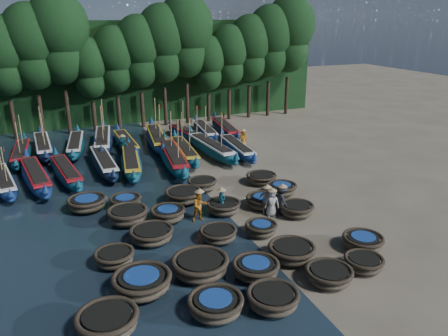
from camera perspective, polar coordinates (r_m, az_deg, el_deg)
name	(u,v)px	position (r m, az deg, el deg)	size (l,w,h in m)	color
ground	(216,203)	(25.79, -1.06, -4.58)	(120.00, 120.00, 0.00)	#7F725C
foliage_wall	(132,72)	(46.60, -11.91, 12.20)	(40.00, 3.00, 10.00)	black
coracle_0	(107,322)	(16.45, -14.99, -18.83)	(2.64, 2.64, 0.82)	brown
coracle_1	(216,305)	(16.78, -1.10, -17.41)	(2.11, 2.11, 0.72)	brown
coracle_2	(273,299)	(17.15, 6.41, -16.61)	(2.48, 2.48, 0.73)	brown
coracle_3	(329,275)	(18.94, 13.55, -13.41)	(1.99, 1.99, 0.66)	brown
coracle_4	(364,263)	(20.15, 17.79, -11.71)	(1.91, 1.91, 0.65)	brown
coracle_5	(142,282)	(18.13, -10.67, -14.46)	(2.77, 2.77, 0.82)	brown
coracle_6	(200,266)	(18.86, -3.13, -12.61)	(2.70, 2.70, 0.85)	brown
coracle_7	(256,268)	(18.79, 4.17, -12.96)	(2.25, 2.25, 0.74)	brown
coracle_8	(292,252)	(20.14, 8.82, -10.74)	(2.52, 2.52, 0.76)	brown
coracle_9	(363,241)	(21.83, 17.68, -9.12)	(2.28, 2.28, 0.68)	brown
coracle_10	(114,257)	(20.16, -14.13, -11.23)	(2.03, 2.03, 0.70)	brown
coracle_11	(152,234)	(21.69, -9.45, -8.54)	(2.22, 2.22, 0.72)	brown
coracle_12	(218,234)	(21.51, -0.77, -8.61)	(2.23, 2.23, 0.66)	brown
coracle_13	(261,228)	(22.10, 4.87, -7.85)	(1.65, 1.65, 0.66)	brown
coracle_14	(297,209)	(24.38, 9.48, -5.31)	(2.28, 2.28, 0.70)	brown
coracle_15	(128,215)	(23.70, -12.48, -6.03)	(2.30, 2.30, 0.85)	brown
coracle_16	(168,214)	(23.60, -7.34, -5.95)	(2.01, 2.01, 0.76)	brown
coracle_17	(223,207)	(24.31, -0.08, -5.08)	(2.28, 2.28, 0.71)	brown
coracle_18	(263,201)	(25.15, 5.16, -4.31)	(2.01, 2.01, 0.70)	brown
coracle_19	(282,189)	(27.02, 7.54, -2.67)	(1.99, 1.99, 0.71)	brown
coracle_20	(87,203)	(25.88, -17.46, -4.39)	(2.23, 2.23, 0.76)	brown
coracle_21	(125,201)	(25.64, -12.76, -4.28)	(2.00, 2.00, 0.68)	brown
coracle_22	(183,195)	(25.77, -5.32, -3.59)	(2.67, 2.67, 0.79)	brown
coracle_23	(202,184)	(27.44, -2.85, -2.12)	(1.97, 1.97, 0.75)	brown
coracle_24	(261,178)	(28.67, 4.90, -1.32)	(2.02, 2.02, 0.66)	brown
long_boat_0	(4,181)	(31.00, -26.83, -1.58)	(2.48, 7.27, 3.13)	navy
long_boat_1	(36,176)	(30.88, -23.39, -1.01)	(2.62, 8.30, 1.47)	navy
long_boat_2	(66,172)	(31.06, -19.90, -0.52)	(2.37, 7.73, 1.37)	navy
long_boat_3	(104,162)	(32.20, -15.41, 0.70)	(1.65, 8.24, 1.45)	#0D1A31
long_boat_4	(131,162)	(31.78, -12.02, 0.72)	(2.53, 8.04, 1.43)	navy
long_boat_5	(173,158)	(32.05, -6.64, 1.30)	(2.54, 8.93, 3.82)	navy
long_boat_6	(184,151)	(33.80, -5.18, 2.19)	(2.05, 7.95, 3.39)	navy
long_boat_7	(211,148)	(34.34, -1.68, 2.62)	(2.22, 8.72, 3.71)	navy
long_boat_8	(237,148)	(34.56, 1.69, 2.60)	(1.80, 7.66, 1.35)	navy
long_boat_9	(21,154)	(36.56, -24.96, 1.72)	(1.75, 7.75, 3.30)	navy
long_boat_10	(43,146)	(37.77, -22.56, 2.64)	(1.79, 8.37, 3.56)	#0D1A31
long_boat_11	(76,145)	(37.34, -18.80, 2.87)	(2.38, 7.92, 1.41)	navy
long_boat_12	(103,141)	(37.64, -15.52, 3.45)	(2.90, 9.00, 3.86)	#0D1A31
long_boat_13	(126,143)	(36.86, -12.67, 3.23)	(1.48, 7.91, 1.39)	navy
long_boat_14	(157,138)	(37.42, -8.77, 3.83)	(2.66, 8.89, 3.81)	navy
long_boat_15	(188,135)	(38.45, -4.67, 4.31)	(2.62, 7.80, 3.36)	navy
long_boat_16	(205,131)	(39.95, -2.51, 4.89)	(2.04, 7.58, 1.34)	navy
long_boat_17	(225,129)	(40.39, 0.12, 5.15)	(2.44, 8.32, 1.47)	#0D1A31
fisherman_0	(272,202)	(23.98, 6.29, -4.40)	(0.90, 0.76, 1.77)	beige
fisherman_1	(221,200)	(24.06, -0.33, -4.15)	(0.55, 0.65, 1.70)	#175562
fisherman_2	(200,205)	(23.31, -3.20, -4.84)	(0.90, 0.73, 1.95)	#B76A18
fisherman_3	(282,200)	(24.19, 7.58, -4.10)	(0.66, 1.13, 1.94)	black
fisherman_4	(267,199)	(24.16, 5.61, -4.07)	(1.00, 0.95, 1.86)	beige
fisherman_5	(123,146)	(34.64, -13.05, 2.82)	(1.19, 1.68, 1.95)	#175562
fisherman_6	(243,139)	(35.94, 2.51, 3.84)	(0.94, 0.84, 1.82)	#B76A18
tree_2	(3,55)	(42.21, -26.92, 13.06)	(4.51, 4.51, 10.63)	black
tree_3	(31,46)	(42.07, -23.87, 14.40)	(4.92, 4.92, 11.60)	black
tree_4	(59,37)	(42.06, -20.77, 15.71)	(5.34, 5.34, 12.58)	black
tree_5	(89,68)	(42.42, -17.17, 12.43)	(3.68, 3.68, 8.68)	black
tree_6	(114,59)	(42.63, -14.11, 13.64)	(4.09, 4.09, 9.65)	black
tree_7	(139,51)	(42.98, -11.07, 14.80)	(4.51, 4.51, 10.63)	black
tree_8	(162,43)	(43.46, -8.04, 15.90)	(4.92, 4.92, 11.60)	black
tree_9	(185,35)	(44.06, -5.06, 16.94)	(5.34, 5.34, 12.58)	black
tree_10	(208,63)	(44.99, -2.09, 13.59)	(3.68, 3.68, 8.68)	black
tree_11	(229,55)	(45.77, 0.69, 14.55)	(4.09, 4.09, 9.65)	black
tree_12	(250,47)	(46.66, 3.40, 15.44)	(4.51, 4.51, 10.63)	black
tree_13	(270,40)	(47.66, 6.01, 16.27)	(4.92, 4.92, 11.60)	black
tree_14	(289,33)	(48.76, 8.54, 17.03)	(5.34, 5.34, 12.58)	black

